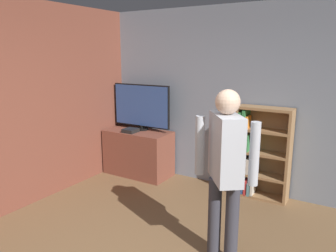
% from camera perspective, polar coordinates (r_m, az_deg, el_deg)
% --- Properties ---
extents(wall_back, '(6.91, 0.06, 2.70)m').
position_cam_1_polar(wall_back, '(4.84, 15.45, 4.20)').
color(wall_back, gray).
rests_on(wall_back, ground_plane).
extents(wall_side_brick, '(0.06, 4.43, 2.70)m').
position_cam_1_polar(wall_side_brick, '(4.98, -18.64, 4.22)').
color(wall_side_brick, brown).
rests_on(wall_side_brick, ground_plane).
extents(tv_ledge, '(1.11, 0.56, 0.75)m').
position_cam_1_polar(tv_ledge, '(5.56, -5.16, -4.65)').
color(tv_ledge, brown).
rests_on(tv_ledge, ground_plane).
extents(television, '(1.08, 0.22, 0.77)m').
position_cam_1_polar(television, '(5.47, -4.66, 3.38)').
color(television, black).
rests_on(television, tv_ledge).
extents(game_console, '(0.21, 0.22, 0.06)m').
position_cam_1_polar(game_console, '(5.38, -6.54, -0.78)').
color(game_console, black).
rests_on(game_console, tv_ledge).
extents(bookshelf, '(0.75, 0.28, 1.30)m').
position_cam_1_polar(bookshelf, '(4.81, 15.31, -4.79)').
color(bookshelf, '#997047').
rests_on(bookshelf, ground_plane).
extents(person, '(0.62, 0.51, 1.70)m').
position_cam_1_polar(person, '(3.12, 9.96, -6.22)').
color(person, '#383842').
rests_on(person, ground_plane).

